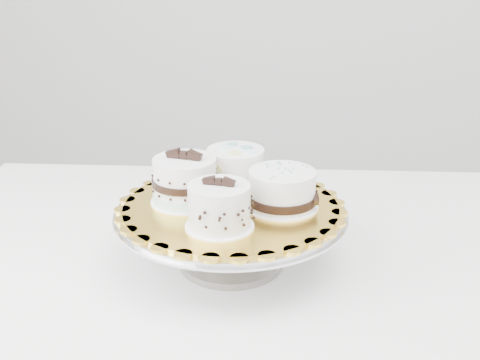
# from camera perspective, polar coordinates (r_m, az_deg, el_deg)

# --- Properties ---
(table) EXTENTS (1.39, 0.99, 0.75)m
(table) POSITION_cam_1_polar(r_m,az_deg,el_deg) (1.11, 2.14, -10.10)
(table) COLOR white
(table) RESTS_ON floor
(cake_stand) EXTENTS (0.39, 0.39, 0.11)m
(cake_stand) POSITION_cam_1_polar(r_m,az_deg,el_deg) (1.01, -0.86, -4.37)
(cake_stand) COLOR gray
(cake_stand) RESTS_ON table
(cake_board) EXTENTS (0.40, 0.40, 0.01)m
(cake_board) POSITION_cam_1_polar(r_m,az_deg,el_deg) (1.00, -0.87, -2.53)
(cake_board) COLOR gold
(cake_board) RESTS_ON cake_stand
(cake_swirl) EXTENTS (0.11, 0.11, 0.08)m
(cake_swirl) POSITION_cam_1_polar(r_m,az_deg,el_deg) (0.91, -1.98, -2.60)
(cake_swirl) COLOR white
(cake_swirl) RESTS_ON cake_board
(cake_banded) EXTENTS (0.12, 0.12, 0.10)m
(cake_banded) POSITION_cam_1_polar(r_m,az_deg,el_deg) (1.00, -5.23, -0.21)
(cake_banded) COLOR white
(cake_banded) RESTS_ON cake_board
(cake_dots) EXTENTS (0.13, 0.13, 0.08)m
(cake_dots) POSITION_cam_1_polar(r_m,az_deg,el_deg) (1.05, -0.44, 1.07)
(cake_dots) COLOR white
(cake_dots) RESTS_ON cake_board
(cake_ribbon) EXTENTS (0.13, 0.12, 0.07)m
(cake_ribbon) POSITION_cam_1_polar(r_m,az_deg,el_deg) (0.98, 4.06, -0.98)
(cake_ribbon) COLOR white
(cake_ribbon) RESTS_ON cake_board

